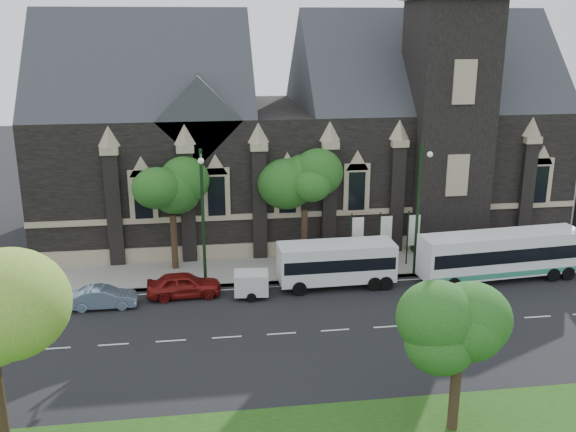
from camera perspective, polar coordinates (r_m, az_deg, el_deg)
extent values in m
plane|color=black|center=(35.98, -0.58, -10.36)|extent=(160.00, 160.00, 0.00)
cube|color=gray|center=(44.56, -2.17, -4.75)|extent=(80.00, 5.00, 0.15)
cube|color=black|center=(53.14, 0.95, 4.36)|extent=(40.00, 15.00, 10.00)
cube|color=#282B2F|center=(51.81, -12.43, 9.27)|extent=(16.00, 15.00, 15.00)
cube|color=#282B2F|center=(54.75, 11.52, 9.71)|extent=(20.00, 15.00, 15.00)
cube|color=#282B2F|center=(47.20, -7.91, 8.80)|extent=(6.00, 6.00, 6.00)
cube|color=black|center=(49.32, 13.75, 7.65)|extent=(5.50, 5.50, 18.00)
cube|color=tan|center=(46.39, 2.39, 0.21)|extent=(40.00, 0.22, 0.40)
cube|color=tan|center=(47.19, 2.35, -2.82)|extent=(40.00, 0.25, 1.20)
cube|color=black|center=(45.51, -0.04, 1.99)|extent=(1.20, 0.12, 2.80)
cylinder|color=black|center=(27.95, -24.03, -15.37)|extent=(0.44, 0.44, 4.40)
sphere|color=olive|center=(26.32, -23.19, -5.58)|extent=(3.12, 3.12, 3.12)
cylinder|color=black|center=(28.61, 14.50, -15.11)|extent=(0.44, 0.44, 3.08)
sphere|color=#1B4D18|center=(27.20, 14.95, -9.83)|extent=(3.20, 3.20, 3.20)
sphere|color=#1B4D18|center=(27.67, 15.72, -8.05)|extent=(2.40, 2.40, 2.40)
cylinder|color=black|center=(45.22, 1.45, -1.85)|extent=(0.44, 0.44, 3.96)
sphere|color=#1B4D18|center=(44.19, 1.49, 2.66)|extent=(3.84, 3.84, 3.84)
sphere|color=#1B4D18|center=(44.83, 2.25, 3.80)|extent=(2.88, 2.88, 2.88)
cylinder|color=black|center=(44.69, -10.01, -2.33)|extent=(0.44, 0.44, 3.96)
sphere|color=#1B4D18|center=(43.67, -10.25, 2.12)|extent=(3.68, 3.68, 3.68)
sphere|color=#1B4D18|center=(44.15, -9.37, 3.25)|extent=(2.76, 2.76, 2.76)
cylinder|color=black|center=(43.21, 11.38, 0.43)|extent=(0.20, 0.20, 9.00)
cylinder|color=black|center=(41.51, 12.07, 5.70)|extent=(0.10, 1.60, 0.10)
sphere|color=silver|center=(40.79, 12.44, 5.34)|extent=(0.36, 0.36, 0.36)
cylinder|color=black|center=(40.83, -7.51, -0.33)|extent=(0.20, 0.20, 9.00)
cylinder|color=black|center=(39.03, -7.73, 5.23)|extent=(0.10, 1.60, 0.10)
sphere|color=silver|center=(38.27, -7.71, 4.85)|extent=(0.36, 0.36, 0.36)
cylinder|color=black|center=(44.40, 5.60, -2.25)|extent=(0.10, 0.10, 4.00)
cube|color=white|center=(44.31, 6.18, -1.49)|extent=(0.80, 0.04, 2.20)
cylinder|color=black|center=(44.90, 8.08, -2.12)|extent=(0.10, 0.10, 4.00)
cube|color=white|center=(44.83, 8.66, -1.37)|extent=(0.80, 0.04, 2.20)
cylinder|color=black|center=(45.48, 10.50, -1.99)|extent=(0.10, 0.10, 4.00)
cube|color=white|center=(45.44, 11.08, -1.25)|extent=(0.80, 0.04, 2.20)
cube|color=white|center=(44.74, 18.29, -3.14)|extent=(11.12, 3.19, 2.75)
cube|color=black|center=(44.69, 18.31, -2.95)|extent=(10.69, 3.20, 0.90)
cube|color=#2F8367|center=(45.10, 18.16, -4.42)|extent=(10.69, 3.19, 0.35)
cylinder|color=black|center=(42.48, 14.43, -5.85)|extent=(0.92, 0.35, 0.90)
cylinder|color=black|center=(44.37, 13.10, -4.77)|extent=(0.92, 0.35, 0.90)
cylinder|color=black|center=(46.07, 22.38, -4.83)|extent=(0.92, 0.35, 0.90)
cylinder|color=black|center=(47.81, 20.84, -3.88)|extent=(0.92, 0.35, 0.90)
cylinder|color=black|center=(46.69, 23.49, -4.68)|extent=(0.92, 0.35, 0.90)
cylinder|color=black|center=(48.41, 21.93, -3.75)|extent=(0.92, 0.35, 0.90)
cube|color=silver|center=(41.60, 4.30, -4.04)|extent=(7.50, 2.47, 2.43)
cube|color=black|center=(41.56, 4.30, -3.89)|extent=(7.20, 2.51, 0.81)
cylinder|color=black|center=(40.49, 1.02, -6.44)|extent=(0.90, 0.30, 0.90)
cylinder|color=black|center=(42.62, 0.47, -5.22)|extent=(0.90, 0.30, 0.90)
cylinder|color=black|center=(41.55, 7.65, -5.97)|extent=(0.90, 0.30, 0.90)
cylinder|color=black|center=(43.63, 6.78, -4.81)|extent=(0.90, 0.30, 0.90)
cylinder|color=black|center=(41.76, 8.64, -5.90)|extent=(0.90, 0.30, 0.90)
cylinder|color=black|center=(43.83, 7.72, -4.74)|extent=(0.90, 0.30, 0.90)
cube|color=silver|center=(40.16, -3.26, -5.92)|extent=(2.20, 1.72, 1.35)
cylinder|color=black|center=(39.70, -3.24, -7.21)|extent=(0.60, 0.25, 0.58)
cylinder|color=black|center=(41.13, -3.26, -6.33)|extent=(0.60, 0.25, 0.58)
cylinder|color=black|center=(40.32, -1.32, -6.36)|extent=(1.25, 0.18, 0.08)
imported|color=slate|center=(40.32, -15.99, -6.93)|extent=(3.93, 1.40, 1.29)
imported|color=maroon|center=(40.74, -9.18, -6.02)|extent=(4.65, 2.04, 1.56)
imported|color=white|center=(41.70, -22.49, -6.74)|extent=(4.88, 2.49, 1.36)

